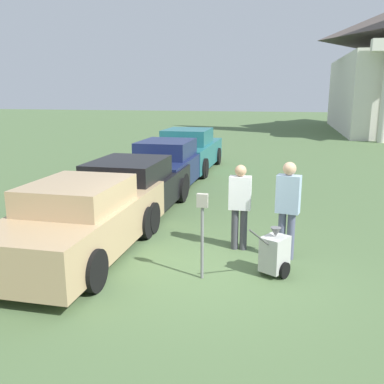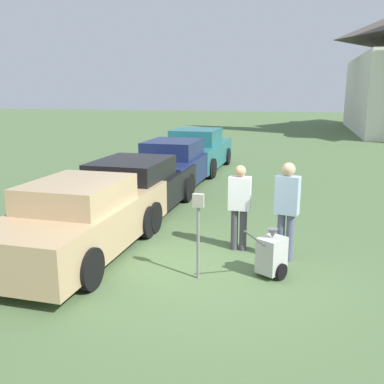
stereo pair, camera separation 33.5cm
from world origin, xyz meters
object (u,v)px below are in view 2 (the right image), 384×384
Objects in this scene: parked_car_teal at (197,151)px; parked_car_navy at (175,165)px; parked_car_black at (135,189)px; person_worker at (239,203)px; equipment_cart at (272,255)px; parked_car_tan at (83,218)px; parking_meter at (198,221)px; person_supervisor at (287,205)px.

parked_car_navy is at bearing -89.32° from parked_car_teal.
parked_car_navy is 1.00× the size of parked_car_teal.
parked_car_black is 6.60m from parked_car_teal.
equipment_cart is (0.71, -1.10, -0.57)m from person_worker.
parked_car_tan reaches higher than equipment_cart.
parked_car_tan is 3.60m from equipment_cart.
equipment_cart is (3.58, -2.88, -0.28)m from parked_car_black.
parked_car_teal reaches higher than equipment_cart.
person_supervisor is (1.36, 1.18, 0.04)m from parking_meter.
equipment_cart is at bearing -59.92° from parked_car_navy.
parked_car_tan is at bearing -89.32° from parked_car_navy.
person_supervisor is (0.90, -0.30, 0.09)m from person_worker.
parked_car_teal is 4.78× the size of equipment_cart.
parking_meter is 1.38m from equipment_cart.
parked_car_tan is 6.12m from parked_car_navy.
person_supervisor is at bearing 9.30° from parked_car_tan.
person_supervisor is (3.77, -8.68, 0.30)m from parked_car_teal.
equipment_cart is at bearing 17.94° from parking_meter.
parked_car_teal is at bearing 141.42° from equipment_cart.
parked_car_teal is at bearing -71.09° from person_worker.
parked_car_navy is at bearing 90.68° from parked_car_black.
equipment_cart is (3.58, -9.48, -0.36)m from parked_car_teal.
parked_car_black is 3.39m from person_worker.
person_worker is at bearing -31.09° from parked_car_black.
parked_car_tan is at bearing -89.32° from parked_car_teal.
parked_car_tan is 0.99× the size of parked_car_teal.
parked_car_tan is 2.51m from parking_meter.
person_supervisor is (3.77, -2.08, 0.38)m from parked_car_black.
parked_car_navy is at bearing 109.68° from parking_meter.
person_worker is at bearing -60.66° from parked_car_navy.
parked_car_black is at bearing 126.45° from parking_meter.
parking_meter is at bearing 72.74° from person_worker.
person_worker is at bearing 72.74° from parking_meter.
parked_car_navy is 4.77× the size of equipment_cart.
person_supervisor reaches higher than parked_car_navy.
parked_car_navy is 7.16m from parking_meter.
parked_car_black is (-0.00, 2.65, -0.01)m from parked_car_tan.
equipment_cart is (3.58, -0.23, -0.30)m from parked_car_tan.
parking_meter is at bearing -69.64° from parked_car_navy.
person_supervisor is at bearing 107.54° from equipment_cart.
person_worker reaches higher than parked_car_black.
person_worker reaches higher than equipment_cart.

